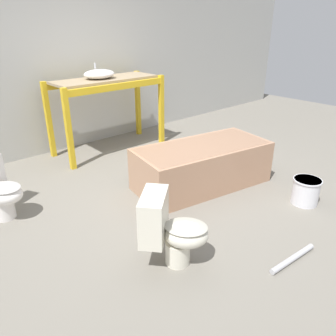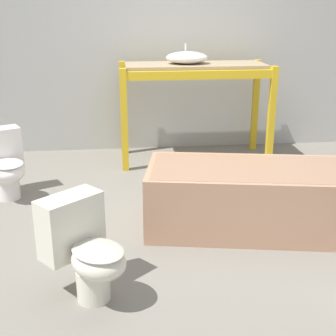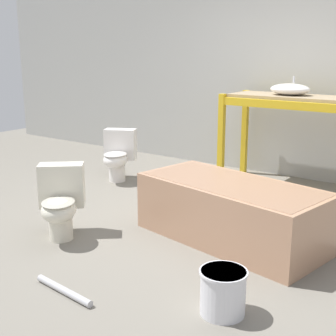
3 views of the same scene
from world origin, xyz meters
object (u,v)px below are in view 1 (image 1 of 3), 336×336
at_px(bathtub_main, 202,163).
at_px(bucket_white, 306,191).
at_px(sink_basin, 99,74).
at_px(toilet_far, 170,228).

bearing_deg(bathtub_main, bucket_white, -53.72).
distance_m(sink_basin, toilet_far, 2.97).
height_order(sink_basin, bucket_white, sink_basin).
xyz_separation_m(toilet_far, bucket_white, (1.80, -0.27, -0.18)).
bearing_deg(sink_basin, bathtub_main, -82.13).
relative_size(bathtub_main, toilet_far, 2.74).
xyz_separation_m(bathtub_main, toilet_far, (-1.27, -0.82, 0.04)).
bearing_deg(bucket_white, toilet_far, 171.41).
xyz_separation_m(sink_basin, bathtub_main, (0.25, -1.84, -0.88)).
relative_size(sink_basin, toilet_far, 0.73).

